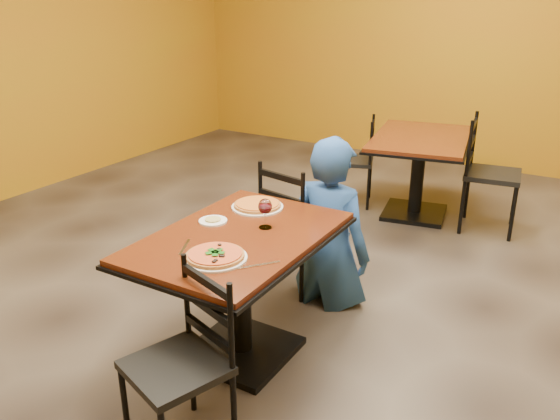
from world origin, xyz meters
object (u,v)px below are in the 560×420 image
Objects in this scene: chair_second_right at (493,175)px; pizza_main at (215,255)px; side_plate at (213,221)px; plate_main at (215,258)px; table_main at (240,267)px; chair_main_near at (176,369)px; chair_main_far at (299,224)px; diner at (331,220)px; plate_far at (257,207)px; chair_second_left at (352,161)px; wine_glass at (265,212)px; pizza_far at (257,204)px; table_second at (419,157)px.

chair_second_right is 3.02m from pizza_main.
plate_main is at bearing -51.43° from side_plate.
plate_main is at bearing -76.60° from table_main.
table_main is 0.77m from chair_main_near.
chair_main_far is 0.89m from side_plate.
plate_far is at bearing 64.56° from diner.
wine_glass reaches higher than chair_second_left.
chair_main_far is at bearing 99.50° from pizza_main.
chair_second_left is at bearing 120.10° from chair_main_near.
pizza_far reaches higher than plate_far.
table_main is 6.83× the size of wine_glass.
wine_glass is (-0.73, -2.47, 0.35)m from chair_second_right.
plate_main is (-0.07, -1.14, 0.19)m from diner.
table_second is 1.59× the size of chair_second_left.
pizza_main is 0.71m from pizza_far.
pizza_main is (-0.07, -1.14, 0.21)m from diner.
pizza_far is 1.75× the size of side_plate.
table_main is 3.97× the size of plate_far.
chair_second_left is 2.99× the size of pizza_main.
chair_second_left is at bearing -64.90° from diner.
chair_second_right is 5.49× the size of wine_glass.
diner is 0.87m from side_plate.
chair_main_far is 2.94× the size of plate_far.
chair_second_left reaches higher than table_main.
chair_main_far is 0.87m from wine_glass.
plate_far is at bearing 108.69° from table_main.
wine_glass is (0.07, 0.15, 0.28)m from table_main.
pizza_main reaches higher than table_second.
chair_main_near reaches higher than table_main.
wine_glass reaches higher than pizza_main.
chair_main_near reaches higher than table_second.
diner is 1.16m from pizza_main.
chair_second_left is 1.30m from chair_second_right.
pizza_far is at bearing 106.40° from plate_main.
diner reaches higher than chair_second_right.
chair_second_right is at bearing 98.23° from chair_main_near.
chair_main_near is 4.79× the size of wine_glass.
diner is 7.05× the size of side_plate.
side_plate is at bearing -106.82° from plate_far.
plate_main is (0.20, -1.20, 0.30)m from chair_main_far.
chair_main_far is at bearing 98.19° from table_main.
pizza_far is at bearing 108.69° from table_main.
table_second is 2.26m from plate_far.
pizza_main is at bearing -51.43° from side_plate.
side_plate is at bearing -98.49° from table_second.
wine_glass is at bearing 89.75° from pizza_main.
diner reaches higher than pizza_far.
chair_second_right reaches higher than wine_glass.
chair_second_right is (0.63, 3.36, 0.06)m from chair_main_near.
table_second is at bearing 82.09° from chair_second_right.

